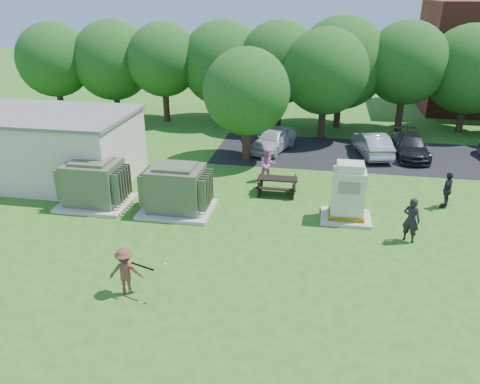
% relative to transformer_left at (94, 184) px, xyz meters
% --- Properties ---
extents(ground, '(120.00, 120.00, 0.00)m').
position_rel_transformer_left_xyz_m(ground, '(6.50, -4.50, -0.97)').
color(ground, '#2D6619').
rests_on(ground, ground).
extents(service_building, '(10.00, 5.00, 3.20)m').
position_rel_transformer_left_xyz_m(service_building, '(-4.50, 2.50, 0.63)').
color(service_building, beige).
rests_on(service_building, ground).
extents(service_building_roof, '(10.20, 5.20, 0.15)m').
position_rel_transformer_left_xyz_m(service_building_roof, '(-4.50, 2.50, 2.31)').
color(service_building_roof, slate).
rests_on(service_building_roof, service_building).
extents(parking_strip, '(20.00, 6.00, 0.01)m').
position_rel_transformer_left_xyz_m(parking_strip, '(13.50, 9.00, -0.96)').
color(parking_strip, '#232326').
rests_on(parking_strip, ground).
extents(transformer_left, '(3.00, 2.40, 2.07)m').
position_rel_transformer_left_xyz_m(transformer_left, '(0.00, 0.00, 0.00)').
color(transformer_left, beige).
rests_on(transformer_left, ground).
extents(transformer_right, '(3.00, 2.40, 2.07)m').
position_rel_transformer_left_xyz_m(transformer_right, '(3.70, 0.00, 0.00)').
color(transformer_right, beige).
rests_on(transformer_right, ground).
extents(generator_cabinet, '(2.01, 1.65, 2.45)m').
position_rel_transformer_left_xyz_m(generator_cabinet, '(10.74, 0.48, 0.10)').
color(generator_cabinet, beige).
rests_on(generator_cabinet, ground).
extents(picnic_table, '(1.80, 1.35, 0.77)m').
position_rel_transformer_left_xyz_m(picnic_table, '(7.68, 2.63, -0.49)').
color(picnic_table, black).
rests_on(picnic_table, ground).
extents(batter, '(1.10, 0.77, 1.56)m').
position_rel_transformer_left_xyz_m(batter, '(3.92, -5.93, -0.19)').
color(batter, brown).
rests_on(batter, ground).
extents(person_by_generator, '(0.76, 0.69, 1.76)m').
position_rel_transformer_left_xyz_m(person_by_generator, '(13.01, -0.97, -0.09)').
color(person_by_generator, black).
rests_on(person_by_generator, ground).
extents(person_at_picnic, '(0.99, 0.89, 1.69)m').
position_rel_transformer_left_xyz_m(person_at_picnic, '(7.05, 4.07, -0.13)').
color(person_at_picnic, pink).
rests_on(person_at_picnic, ground).
extents(person_walking_right, '(0.79, 1.02, 1.62)m').
position_rel_transformer_left_xyz_m(person_walking_right, '(15.01, 2.42, -0.16)').
color(person_walking_right, '#26262B').
rests_on(person_walking_right, ground).
extents(car_white, '(2.74, 4.26, 1.35)m').
position_rel_transformer_left_xyz_m(car_white, '(6.79, 8.93, -0.30)').
color(car_white, silver).
rests_on(car_white, ground).
extents(car_silver_a, '(2.19, 4.22, 1.32)m').
position_rel_transformer_left_xyz_m(car_silver_a, '(12.40, 9.05, -0.31)').
color(car_silver_a, '#AFAEB3').
rests_on(car_silver_a, ground).
extents(car_dark, '(1.95, 4.30, 1.22)m').
position_rel_transformer_left_xyz_m(car_dark, '(14.49, 9.26, -0.36)').
color(car_dark, black).
rests_on(car_dark, ground).
extents(batting_equipment, '(1.28, 0.35, 0.33)m').
position_rel_transformer_left_xyz_m(batting_equipment, '(4.55, -6.00, 0.09)').
color(batting_equipment, black).
rests_on(batting_equipment, ground).
extents(tree_row, '(41.30, 13.30, 7.30)m').
position_rel_transformer_left_xyz_m(tree_row, '(8.25, 14.00, 3.18)').
color(tree_row, '#47301E').
rests_on(tree_row, ground).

